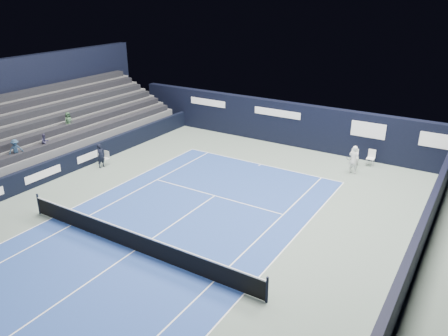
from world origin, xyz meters
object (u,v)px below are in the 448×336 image
at_px(folding_chair_back_a, 355,154).
at_px(tennis_player, 354,159).
at_px(line_judge_chair, 106,157).
at_px(folding_chair_back_b, 371,156).
at_px(tennis_net, 134,241).

height_order(folding_chair_back_a, tennis_player, tennis_player).
xyz_separation_m(line_judge_chair, tennis_player, (13.94, 7.07, 0.36)).
height_order(folding_chair_back_b, tennis_net, tennis_net).
xyz_separation_m(folding_chair_back_a, folding_chair_back_b, (0.97, 0.31, -0.08)).
distance_m(folding_chair_back_a, tennis_player, 1.59).
height_order(folding_chair_back_a, folding_chair_back_b, folding_chair_back_b).
relative_size(folding_chair_back_b, tennis_player, 0.60).
xyz_separation_m(folding_chair_back_a, tennis_player, (0.37, -1.53, 0.21)).
relative_size(folding_chair_back_a, tennis_player, 0.58).
bearing_deg(tennis_player, folding_chair_back_b, 71.96).
height_order(line_judge_chair, tennis_player, tennis_player).
bearing_deg(folding_chair_back_a, tennis_net, -125.27).
xyz_separation_m(folding_chair_back_b, line_judge_chair, (-14.54, -8.91, -0.08)).
bearing_deg(tennis_net, folding_chair_back_a, 71.44).
bearing_deg(folding_chair_back_b, line_judge_chair, -147.64).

